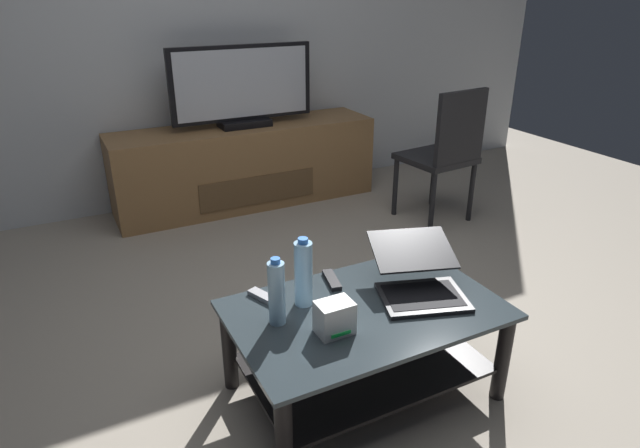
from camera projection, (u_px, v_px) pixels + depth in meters
The scene contains 13 objects.
ground_plane at pixel (343, 342), 2.59m from camera, with size 7.68×7.68×0.00m, color #9E9384.
back_wall at pixel (191, 10), 3.85m from camera, with size 6.40×0.12×2.80m, color silver.
coffee_table at pixel (365, 335), 2.17m from camera, with size 1.05×0.66×0.41m.
media_cabinet at pixel (246, 165), 4.13m from camera, with size 1.97×0.50×0.61m.
television at pixel (243, 88), 3.88m from camera, with size 1.05×0.20×0.58m.
dining_chair at pixel (446, 150), 3.70m from camera, with size 0.49×0.49×0.95m.
laptop at pixel (418, 277), 2.21m from camera, with size 0.45×0.50×0.18m.
router_box at pixel (335, 318), 1.94m from camera, with size 0.13×0.10×0.13m.
water_bottle_near at pixel (277, 293), 1.97m from camera, with size 0.06×0.06×0.27m.
water_bottle_far at pixel (303, 273), 2.09m from camera, with size 0.07×0.07×0.29m.
cell_phone at pixel (412, 259), 2.48m from camera, with size 0.07×0.14×0.01m, color black.
tv_remote at pixel (332, 280), 2.29m from camera, with size 0.04×0.16×0.02m, color black.
soundbar_remote at pixel (265, 297), 2.17m from camera, with size 0.04×0.16×0.02m, color #99999E.
Camera 1 is at (-1.07, -1.85, 1.57)m, focal length 30.40 mm.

